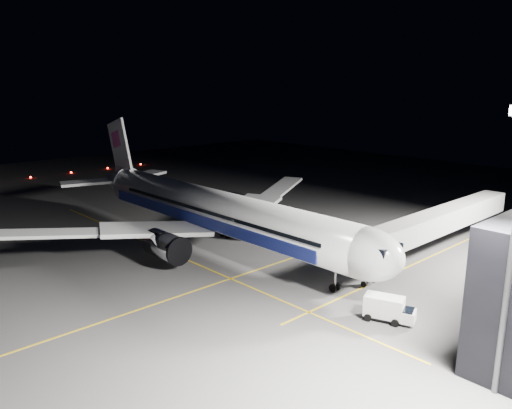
{
  "coord_description": "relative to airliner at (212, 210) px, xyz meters",
  "views": [
    {
      "loc": [
        51.73,
        -40.79,
        21.92
      ],
      "look_at": [
        3.25,
        4.3,
        6.0
      ],
      "focal_mm": 35.0,
      "sensor_mm": 36.0,
      "label": 1
    }
  ],
  "objects": [
    {
      "name": "airliner",
      "position": [
        0.0,
        0.0,
        0.0
      ],
      "size": [
        61.48,
        54.22,
        16.64
      ],
      "color": "silver",
      "rests_on": "ground"
    },
    {
      "name": "safety_cone_a",
      "position": [
        -6.64,
        4.62,
        -4.86
      ],
      "size": [
        0.4,
        0.4,
        0.6
      ],
      "primitive_type": "cone",
      "color": "#FA5E0A",
      "rests_on": "ground"
    },
    {
      "name": "taxiway_lights",
      "position": [
        -70.92,
        0.0,
        -4.94
      ],
      "size": [
        0.44,
        60.44,
        0.44
      ],
      "color": "#FF140A",
      "rests_on": "ground"
    },
    {
      "name": "guide_line_cross",
      "position": [
        1.08,
        -6.0,
        -5.16
      ],
      "size": [
        70.0,
        0.25,
        0.01
      ],
      "primitive_type": "cube",
      "color": "gold",
      "rests_on": "ground"
    },
    {
      "name": "jet_bridge",
      "position": [
        23.08,
        18.06,
        -0.58
      ],
      "size": [
        3.6,
        34.4,
        6.3
      ],
      "color": "#B2B2B7",
      "rests_on": "ground"
    },
    {
      "name": "guide_line_side",
      "position": [
        23.08,
        10.0,
        -5.16
      ],
      "size": [
        0.25,
        40.0,
        0.01
      ],
      "primitive_type": "cube",
      "color": "gold",
      "rests_on": "ground"
    },
    {
      "name": "ground",
      "position": [
        1.08,
        0.0,
        -5.16
      ],
      "size": [
        200.0,
        200.0,
        0.0
      ],
      "primitive_type": "plane",
      "color": "#4C4C4F",
      "rests_on": "ground"
    },
    {
      "name": "safety_cone_c",
      "position": [
        -4.7,
        14.0,
        -4.86
      ],
      "size": [
        0.41,
        0.41,
        0.61
      ],
      "primitive_type": "cone",
      "color": "#FA5E0A",
      "rests_on": "ground"
    },
    {
      "name": "service_truck",
      "position": [
        29.43,
        -1.84,
        -3.87
      ],
      "size": [
        5.06,
        3.45,
        2.41
      ],
      "rotation": [
        0.0,
        0.0,
        0.37
      ],
      "color": "white",
      "rests_on": "ground"
    },
    {
      "name": "guide_line_main",
      "position": [
        11.08,
        0.0,
        -5.16
      ],
      "size": [
        0.25,
        80.0,
        0.01
      ],
      "primitive_type": "cube",
      "color": "gold",
      "rests_on": "ground"
    },
    {
      "name": "safety_cone_b",
      "position": [
        1.3,
        14.0,
        -4.86
      ],
      "size": [
        0.41,
        0.41,
        0.61
      ],
      "primitive_type": "cone",
      "color": "#FA5E0A",
      "rests_on": "ground"
    },
    {
      "name": "baggage_tug",
      "position": [
        -7.83,
        12.65,
        -4.43
      ],
      "size": [
        2.36,
        1.97,
        1.59
      ],
      "rotation": [
        0.0,
        0.0,
        -0.11
      ],
      "color": "black",
      "rests_on": "ground"
    }
  ]
}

